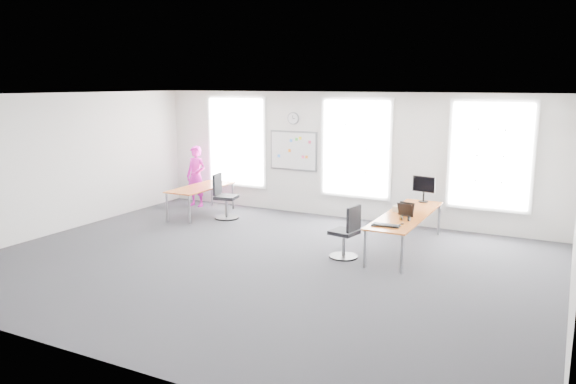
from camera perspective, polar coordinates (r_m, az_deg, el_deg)
The scene contains 22 objects.
floor at distance 10.23m, azimuth -2.81°, elevation -7.24°, with size 10.00×10.00×0.00m, color #29292F.
ceiling at distance 9.72m, azimuth -2.98°, elevation 9.82°, with size 10.00×10.00×0.00m, color silver.
wall_back at distance 13.43m, azimuth 5.75°, elevation 3.68°, with size 10.00×10.00×0.00m, color white.
wall_front at distance 6.79m, azimuth -20.17°, elevation -4.16°, with size 10.00×10.00×0.00m, color white.
wall_left at distance 13.09m, azimuth -22.19°, elevation 2.73°, with size 10.00×10.00×0.00m, color white.
window_left at distance 14.74m, azimuth -5.22°, elevation 5.12°, with size 1.60×0.06×2.20m, color white.
window_mid at distance 13.27m, azimuth 6.92°, elevation 4.44°, with size 1.60×0.06×2.20m, color white.
window_right at distance 12.55m, azimuth 19.87°, elevation 3.49°, with size 1.60×0.06×2.20m, color white.
desk_right at distance 11.09m, azimuth 11.92°, elevation -2.44°, with size 0.78×2.93×0.71m.
desk_left at distance 13.91m, azimuth -8.83°, elevation 0.31°, with size 0.78×1.94×0.71m.
chair_right at distance 10.45m, azimuth 5.97°, elevation -4.37°, with size 0.53×0.53×1.00m.
chair_left at distance 13.51m, azimuth -6.53°, elevation -0.71°, with size 0.58×0.58×1.08m.
person at distance 14.92m, azimuth -9.31°, elevation 1.59°, with size 0.58×0.38×1.60m, color #E61DBD.
whiteboard at distance 13.95m, azimuth 0.53°, elevation 4.21°, with size 1.20×0.03×0.90m, color white.
wall_clock at distance 13.88m, azimuth 0.54°, elevation 7.49°, with size 0.30×0.30×0.04m, color gray.
keyboard at distance 10.07m, azimuth 9.87°, elevation -3.38°, with size 0.49×0.17×0.02m, color black.
mouse at distance 10.08m, azimuth 11.23°, elevation -3.37°, with size 0.07×0.11×0.04m, color black.
lens_cap at distance 10.28m, azimuth 11.54°, elevation -3.19°, with size 0.06×0.06×0.01m, color black.
headphones at distance 10.52m, azimuth 11.79°, elevation -2.62°, with size 0.18×0.10×0.11m.
laptop_sleeve at distance 10.87m, azimuth 11.88°, elevation -1.76°, with size 0.33×0.26×0.26m.
paper_stack at distance 11.25m, azimuth 11.56°, elevation -1.70°, with size 0.32×0.24×0.11m, color beige.
monitor at distance 12.20m, azimuth 13.63°, elevation 0.52°, with size 0.49×0.20×0.55m.
Camera 1 is at (4.90, -8.39, 3.20)m, focal length 35.00 mm.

